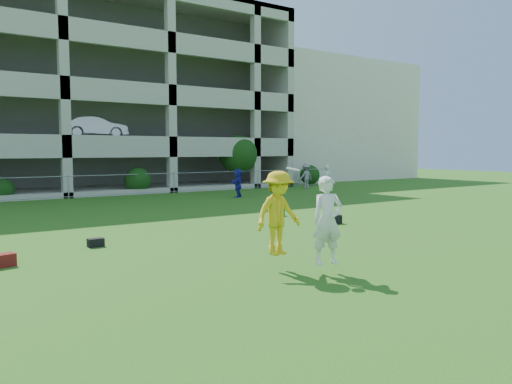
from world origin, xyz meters
TOP-DOWN VIEW (x-y plane):
  - ground at (0.00, 0.00)m, footprint 100.00×100.00m
  - stucco_building at (23.00, 28.00)m, footprint 16.00×14.00m
  - bystander_d at (7.60, 14.52)m, footprint 1.37×1.25m
  - bystander_e at (13.30, 13.81)m, footprint 0.66×0.49m
  - bystander_f at (14.60, 17.20)m, footprint 1.09×0.67m
  - bag_red_a at (-5.16, 3.96)m, footprint 0.60×0.41m
  - bag_black_b at (-2.80, 5.07)m, footprint 0.40×0.25m
  - bag_green_c at (4.73, 7.19)m, footprint 0.60×0.53m
  - crate_d at (5.21, 4.55)m, footprint 0.45×0.45m
  - bag_black_e at (9.70, 9.96)m, footprint 0.67×0.51m
  - frisbee_contest at (-0.25, 0.12)m, footprint 1.61×1.45m
  - parking_garage at (-0.00, 27.70)m, footprint 30.00×14.00m
  - fence at (0.00, 19.00)m, footprint 36.06×0.06m
  - shrub_row at (4.59, 19.70)m, footprint 34.38×2.52m

SIDE VIEW (x-z plane):
  - ground at x=0.00m, z-range 0.00..0.00m
  - bag_black_b at x=-2.80m, z-range 0.00..0.22m
  - bag_green_c at x=4.73m, z-range 0.00..0.26m
  - bag_red_a at x=-5.16m, z-range 0.00..0.28m
  - crate_d at x=5.21m, z-range 0.00..0.30m
  - bag_black_e at x=9.70m, z-range 0.00..0.30m
  - fence at x=0.00m, z-range 0.01..1.21m
  - bystander_d at x=7.60m, z-range 0.00..1.52m
  - bystander_f at x=14.60m, z-range 0.00..1.62m
  - bystander_e at x=13.30m, z-range 0.00..1.64m
  - frisbee_contest at x=-0.25m, z-range 0.19..2.16m
  - shrub_row at x=4.59m, z-range -0.24..3.26m
  - stucco_building at x=23.00m, z-range 0.00..10.00m
  - parking_garage at x=0.00m, z-range 0.01..12.01m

